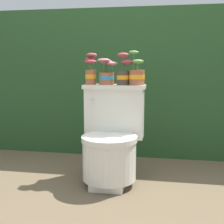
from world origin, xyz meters
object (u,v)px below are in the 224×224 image
potted_plant_midleft (107,74)px  potted_plant_middle (124,72)px  potted_plant_midright (137,75)px  potted_plant_left (91,71)px  toilet (111,141)px

potted_plant_midleft → potted_plant_middle: 0.13m
potted_plant_midright → potted_plant_left: bearing=177.5°
potted_plant_left → potted_plant_middle: size_ratio=1.00×
potted_plant_left → toilet: bearing=-37.1°
potted_plant_midleft → toilet: bearing=-66.6°
potted_plant_left → potted_plant_middle: bearing=-2.5°
toilet → potted_plant_left: (-0.18, 0.14, 0.50)m
potted_plant_midleft → potted_plant_middle: size_ratio=0.83×
toilet → potted_plant_midleft: bearing=113.4°
potted_plant_midright → toilet: bearing=-143.4°
potted_plant_left → potted_plant_midright: bearing=-2.5°
potted_plant_left → potted_plant_midright: size_ratio=0.94×
potted_plant_midleft → potted_plant_midright: bearing=-4.2°
toilet → potted_plant_left: 0.55m
toilet → potted_plant_midleft: (-0.06, 0.14, 0.48)m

